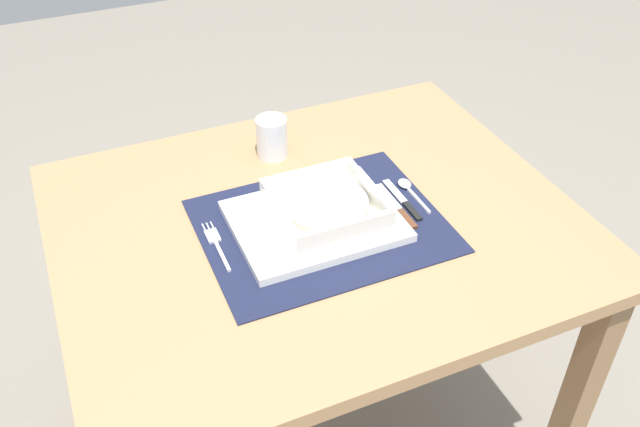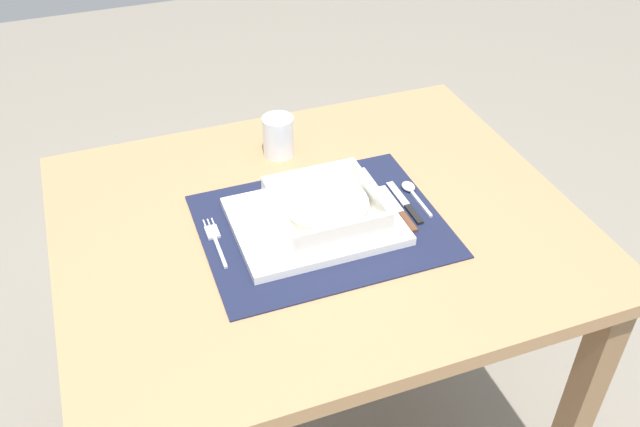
# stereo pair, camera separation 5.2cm
# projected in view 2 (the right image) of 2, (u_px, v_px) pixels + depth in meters

# --- Properties ---
(dining_table) EXTENTS (0.93, 0.77, 0.70)m
(dining_table) POSITION_uv_depth(u_px,v_px,m) (317.00, 259.00, 1.32)
(dining_table) COLOR #A37A51
(dining_table) RESTS_ON ground
(placemat) EXTENTS (0.43, 0.34, 0.00)m
(placemat) POSITION_uv_depth(u_px,v_px,m) (320.00, 226.00, 1.23)
(placemat) COLOR #191E38
(placemat) RESTS_ON dining_table
(serving_plate) EXTENTS (0.29, 0.23, 0.02)m
(serving_plate) POSITION_uv_depth(u_px,v_px,m) (315.00, 221.00, 1.23)
(serving_plate) COLOR white
(serving_plate) RESTS_ON placemat
(porridge_bowl) EXTENTS (0.18, 0.18, 0.05)m
(porridge_bowl) POSITION_uv_depth(u_px,v_px,m) (325.00, 209.00, 1.21)
(porridge_bowl) COLOR white
(porridge_bowl) RESTS_ON serving_plate
(fork) EXTENTS (0.02, 0.14, 0.00)m
(fork) POSITION_uv_depth(u_px,v_px,m) (215.00, 238.00, 1.20)
(fork) COLOR silver
(fork) RESTS_ON placemat
(spoon) EXTENTS (0.02, 0.11, 0.01)m
(spoon) POSITION_uv_depth(u_px,v_px,m) (411.00, 190.00, 1.31)
(spoon) COLOR silver
(spoon) RESTS_ON placemat
(butter_knife) EXTENTS (0.01, 0.13, 0.01)m
(butter_knife) POSITION_uv_depth(u_px,v_px,m) (407.00, 205.00, 1.28)
(butter_knife) COLOR black
(butter_knife) RESTS_ON placemat
(bread_knife) EXTENTS (0.01, 0.14, 0.01)m
(bread_knife) POSITION_uv_depth(u_px,v_px,m) (400.00, 211.00, 1.26)
(bread_knife) COLOR #59331E
(bread_knife) RESTS_ON placemat
(drinking_glass) EXTENTS (0.06, 0.06, 0.08)m
(drinking_glass) POSITION_uv_depth(u_px,v_px,m) (278.00, 138.00, 1.40)
(drinking_glass) COLOR white
(drinking_glass) RESTS_ON dining_table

